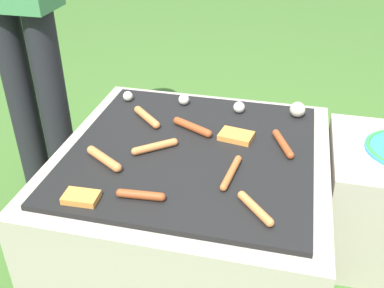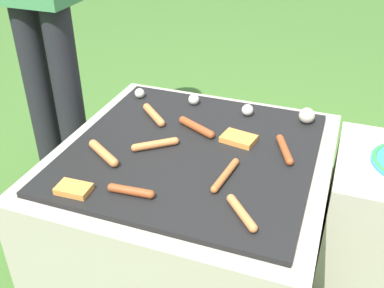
# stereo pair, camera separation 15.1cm
# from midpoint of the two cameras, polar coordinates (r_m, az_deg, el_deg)

# --- Properties ---
(ground_plane) EXTENTS (14.00, 14.00, 0.00)m
(ground_plane) POSITION_cam_midpoint_polar(r_m,az_deg,el_deg) (1.80, 2.47, -12.62)
(ground_plane) COLOR #3D6628
(grill) EXTENTS (0.92, 0.92, 0.44)m
(grill) POSITION_cam_midpoint_polar(r_m,az_deg,el_deg) (1.65, 2.64, -7.22)
(grill) COLOR #A89E8C
(grill) RESTS_ON ground_plane
(sausage_front_left) EXTENTS (0.14, 0.11, 0.03)m
(sausage_front_left) POSITION_cam_midpoint_polar(r_m,az_deg,el_deg) (1.52, -1.86, -0.13)
(sausage_front_left) COLOR #C6753D
(sausage_front_left) RESTS_ON grill
(sausage_back_right) EXTENTS (0.04, 0.19, 0.02)m
(sausage_back_right) POSITION_cam_midpoint_polar(r_m,az_deg,el_deg) (1.39, 7.39, -4.03)
(sausage_back_right) COLOR #B7602D
(sausage_back_right) RESTS_ON grill
(sausage_mid_right) EXTENTS (0.08, 0.16, 0.03)m
(sausage_mid_right) POSITION_cam_midpoint_polar(r_m,az_deg,el_deg) (1.55, 14.45, -0.75)
(sausage_mid_right) COLOR #93421E
(sausage_mid_right) RESTS_ON grill
(sausage_back_center) EXTENTS (0.15, 0.03, 0.03)m
(sausage_back_center) POSITION_cam_midpoint_polar(r_m,az_deg,el_deg) (1.32, -4.50, -6.08)
(sausage_back_center) COLOR #93421E
(sausage_back_center) RESTS_ON grill
(sausage_front_right) EXTENTS (0.15, 0.11, 0.03)m
(sausage_front_right) POSITION_cam_midpoint_polar(r_m,az_deg,el_deg) (1.49, -8.37, -1.23)
(sausage_front_right) COLOR #C6753D
(sausage_front_right) RESTS_ON grill
(sausage_back_left) EXTENTS (0.11, 0.12, 0.03)m
(sausage_back_left) POSITION_cam_midpoint_polar(r_m,az_deg,el_deg) (1.25, 9.81, -8.72)
(sausage_back_left) COLOR #C6753D
(sausage_back_left) RESTS_ON grill
(sausage_front_center) EXTENTS (0.13, 0.13, 0.03)m
(sausage_front_center) POSITION_cam_midpoint_polar(r_m,az_deg,el_deg) (1.71, -2.36, 3.66)
(sausage_front_center) COLOR #C6753D
(sausage_front_center) RESTS_ON grill
(sausage_mid_left) EXTENTS (0.16, 0.10, 0.03)m
(sausage_mid_left) POSITION_cam_midpoint_polar(r_m,az_deg,el_deg) (1.63, 3.23, 2.07)
(sausage_mid_left) COLOR #93421E
(sausage_mid_left) RESTS_ON grill
(bread_slice_right) EXTENTS (0.10, 0.07, 0.02)m
(bread_slice_right) POSITION_cam_midpoint_polar(r_m,az_deg,el_deg) (1.35, -11.72, -5.73)
(bread_slice_right) COLOR #D18438
(bread_slice_right) RESTS_ON grill
(bread_slice_center) EXTENTS (0.13, 0.10, 0.02)m
(bread_slice_center) POSITION_cam_midpoint_polar(r_m,az_deg,el_deg) (1.58, 8.69, 0.59)
(bread_slice_center) COLOR #D18438
(bread_slice_center) RESTS_ON grill
(mushroom_row) EXTENTS (0.73, 0.07, 0.06)m
(mushroom_row) POSITION_cam_midpoint_polar(r_m,az_deg,el_deg) (1.76, 9.39, 4.50)
(mushroom_row) COLOR beige
(mushroom_row) RESTS_ON grill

